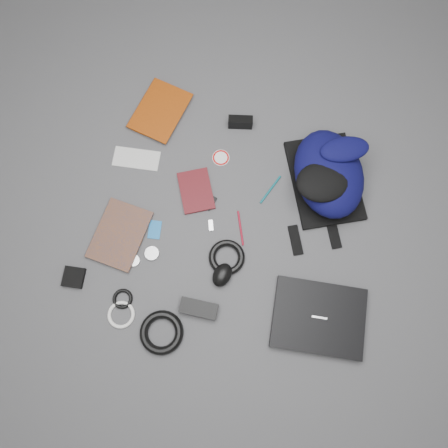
% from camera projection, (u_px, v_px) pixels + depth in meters
% --- Properties ---
extents(ground, '(4.00, 4.00, 0.00)m').
position_uv_depth(ground, '(224.00, 225.00, 1.74)').
color(ground, '#4F4F51').
rests_on(ground, ground).
extents(backpack, '(0.42, 0.49, 0.17)m').
position_uv_depth(backpack, '(329.00, 174.00, 1.70)').
color(backpack, black).
rests_on(backpack, ground).
extents(laptop, '(0.35, 0.28, 0.03)m').
position_uv_depth(laptop, '(319.00, 318.00, 1.63)').
color(laptop, black).
rests_on(laptop, ground).
extents(textbook_red, '(0.24, 0.29, 0.03)m').
position_uv_depth(textbook_red, '(140.00, 102.00, 1.86)').
color(textbook_red, '#863107').
rests_on(textbook_red, ground).
extents(comic_book, '(0.22, 0.28, 0.02)m').
position_uv_depth(comic_book, '(98.00, 227.00, 1.73)').
color(comic_book, '#B0590C').
rests_on(comic_book, ground).
extents(envelope, '(0.20, 0.10, 0.00)m').
position_uv_depth(envelope, '(136.00, 159.00, 1.81)').
color(envelope, silver).
rests_on(envelope, ground).
extents(dvd_case, '(0.19, 0.21, 0.01)m').
position_uv_depth(dvd_case, '(196.00, 191.00, 1.77)').
color(dvd_case, '#440D10').
rests_on(dvd_case, ground).
extents(compact_camera, '(0.11, 0.05, 0.06)m').
position_uv_depth(compact_camera, '(240.00, 122.00, 1.82)').
color(compact_camera, black).
rests_on(compact_camera, ground).
extents(sticker_disc, '(0.07, 0.07, 0.00)m').
position_uv_depth(sticker_disc, '(221.00, 158.00, 1.81)').
color(sticker_disc, white).
rests_on(sticker_disc, ground).
extents(pen_teal, '(0.06, 0.13, 0.01)m').
position_uv_depth(pen_teal, '(270.00, 190.00, 1.77)').
color(pen_teal, '#0B5D69').
rests_on(pen_teal, ground).
extents(pen_red, '(0.06, 0.13, 0.01)m').
position_uv_depth(pen_red, '(241.00, 228.00, 1.73)').
color(pen_red, maroon).
rests_on(pen_red, ground).
extents(id_badge, '(0.06, 0.08, 0.00)m').
position_uv_depth(id_badge, '(155.00, 230.00, 1.73)').
color(id_badge, '#186CB7').
rests_on(id_badge, ground).
extents(usb_black, '(0.04, 0.06, 0.01)m').
position_uv_depth(usb_black, '(211.00, 203.00, 1.76)').
color(usb_black, black).
rests_on(usb_black, ground).
extents(usb_silver, '(0.03, 0.05, 0.01)m').
position_uv_depth(usb_silver, '(211.00, 225.00, 1.73)').
color(usb_silver, silver).
rests_on(usb_silver, ground).
extents(mouse, '(0.09, 0.11, 0.05)m').
position_uv_depth(mouse, '(222.00, 275.00, 1.66)').
color(mouse, black).
rests_on(mouse, ground).
extents(headphone_left, '(0.05, 0.05, 0.01)m').
position_uv_depth(headphone_left, '(134.00, 261.00, 1.70)').
color(headphone_left, silver).
rests_on(headphone_left, ground).
extents(headphone_right, '(0.06, 0.06, 0.01)m').
position_uv_depth(headphone_right, '(152.00, 253.00, 1.70)').
color(headphone_right, '#A3A3A5').
rests_on(headphone_right, ground).
extents(cable_coil, '(0.14, 0.14, 0.03)m').
position_uv_depth(cable_coil, '(227.00, 257.00, 1.69)').
color(cable_coil, black).
rests_on(cable_coil, ground).
extents(power_brick, '(0.14, 0.06, 0.03)m').
position_uv_depth(power_brick, '(199.00, 308.00, 1.64)').
color(power_brick, black).
rests_on(power_brick, ground).
extents(power_cord_coil, '(0.18, 0.18, 0.03)m').
position_uv_depth(power_cord_coil, '(162.00, 332.00, 1.62)').
color(power_cord_coil, black).
rests_on(power_cord_coil, ground).
extents(pouch, '(0.08, 0.08, 0.02)m').
position_uv_depth(pouch, '(74.00, 277.00, 1.68)').
color(pouch, black).
rests_on(pouch, ground).
extents(earbud_coil, '(0.09, 0.09, 0.01)m').
position_uv_depth(earbud_coil, '(123.00, 299.00, 1.66)').
color(earbud_coil, black).
rests_on(earbud_coil, ground).
extents(white_cable_coil, '(0.13, 0.13, 0.01)m').
position_uv_depth(white_cable_coil, '(121.00, 315.00, 1.64)').
color(white_cable_coil, white).
rests_on(white_cable_coil, ground).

